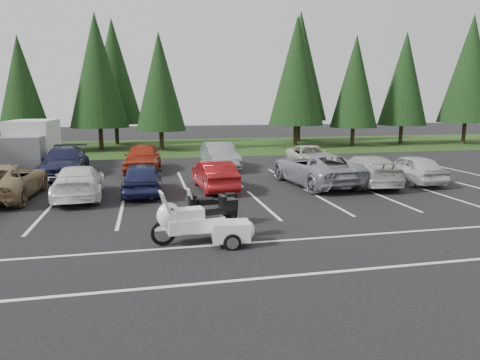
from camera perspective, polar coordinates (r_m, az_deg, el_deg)
name	(u,v)px	position (r m, az deg, el deg)	size (l,w,h in m)	color
ground	(183,215)	(15.46, -7.58, -4.66)	(120.00, 120.00, 0.00)	black
grass_strip	(161,147)	(39.12, -10.48, 4.33)	(80.00, 16.00, 0.01)	#1E3812
lake_water	(180,127)	(70.20, -8.02, 6.98)	(70.00, 50.00, 0.02)	gray
box_truck	(30,145)	(28.36, -26.21, 4.16)	(2.40, 5.60, 2.90)	silver
stall_markings	(179,202)	(17.40, -8.13, -2.97)	(32.00, 16.00, 0.01)	silver
conifer_3	(21,85)	(37.51, -27.19, 11.19)	(3.87, 3.87, 9.02)	#332316
conifer_4	(97,71)	(38.08, -18.52, 13.66)	(4.80, 4.80, 11.17)	#332316
conifer_5	(160,82)	(36.55, -10.65, 12.75)	(4.14, 4.14, 9.63)	#332316
conifer_6	(297,71)	(39.36, 7.58, 14.23)	(4.93, 4.93, 11.48)	#332316
conifer_7	(355,82)	(41.20, 15.10, 12.53)	(4.27, 4.27, 9.94)	#332316
conifer_8	(404,79)	(44.65, 21.08, 12.47)	(4.53, 4.53, 10.56)	#332316
conifer_9	(470,69)	(47.20, 28.31, 12.89)	(5.19, 5.19, 12.10)	#332316
conifer_back_b	(114,72)	(42.59, -16.49, 13.68)	(4.97, 4.97, 11.58)	#332316
conifer_back_c	(300,66)	(44.50, 8.01, 14.76)	(5.50, 5.50, 12.81)	#332316
car_near_2	(5,181)	(20.28, -28.82, -0.15)	(2.44, 5.29, 1.47)	#917854
car_near_3	(79,182)	(19.15, -20.70, -0.23)	(1.92, 4.73, 1.37)	white
car_near_4	(142,178)	(19.20, -12.87, 0.27)	(1.67, 4.16, 1.42)	#1C2148
car_near_5	(214,175)	(19.67, -3.45, 0.67)	(1.44, 4.13, 1.36)	maroon
car_near_6	(316,168)	(21.15, 10.05, 1.55)	(2.67, 5.79, 1.61)	gray
car_near_7	(366,170)	(21.72, 16.49, 1.29)	(2.03, 4.98, 1.45)	#B8B3A9
car_near_8	(412,168)	(23.06, 21.92, 1.44)	(1.67, 4.16, 1.42)	silver
car_far_1	(64,162)	(25.24, -22.36, 2.26)	(2.16, 5.32, 1.55)	#161A38
car_far_2	(143,157)	(25.52, -12.84, 2.96)	(1.92, 4.78, 1.63)	#9F2914
car_far_3	(220,156)	(25.88, -2.70, 3.23)	(1.66, 4.75, 1.56)	slate
car_far_4	(310,157)	(26.71, 9.32, 3.09)	(2.23, 4.84, 1.35)	beige
touring_motorcycle	(195,215)	(12.32, -5.98, -4.71)	(2.84, 0.87, 1.57)	white
cargo_trailer	(231,233)	(12.07, -1.25, -7.14)	(1.52, 0.85, 0.70)	white
adventure_motorcycle	(209,206)	(13.89, -4.09, -3.50)	(2.17, 0.76, 1.32)	black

